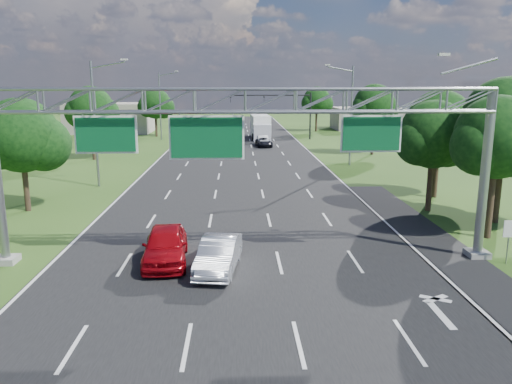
{
  "coord_description": "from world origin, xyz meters",
  "views": [
    {
      "loc": [
        -0.14,
        -10.61,
        8.21
      ],
      "look_at": [
        0.73,
        12.03,
        3.3
      ],
      "focal_mm": 35.0,
      "sensor_mm": 36.0,
      "label": 1
    }
  ],
  "objects_px": {
    "traffic_signal": "(287,105)",
    "silver_sedan": "(219,254)",
    "sign_gantry": "(247,114)",
    "red_coupe": "(165,245)",
    "regulatory_sign": "(509,233)",
    "box_truck": "(261,127)"
  },
  "relations": [
    {
      "from": "traffic_signal",
      "to": "silver_sedan",
      "type": "xyz_separation_m",
      "value": [
        -8.48,
        -54.32,
        -4.42
      ]
    },
    {
      "from": "sign_gantry",
      "to": "red_coupe",
      "type": "height_order",
      "value": "sign_gantry"
    },
    {
      "from": "sign_gantry",
      "to": "red_coupe",
      "type": "bearing_deg",
      "value": -176.94
    },
    {
      "from": "sign_gantry",
      "to": "regulatory_sign",
      "type": "distance_m",
      "value": 13.25
    },
    {
      "from": "box_truck",
      "to": "red_coupe",
      "type": "bearing_deg",
      "value": -100.29
    },
    {
      "from": "box_truck",
      "to": "sign_gantry",
      "type": "bearing_deg",
      "value": -96.32
    },
    {
      "from": "box_truck",
      "to": "silver_sedan",
      "type": "bearing_deg",
      "value": -97.59
    },
    {
      "from": "regulatory_sign",
      "to": "traffic_signal",
      "type": "xyz_separation_m",
      "value": [
        -4.92,
        54.02,
        3.66
      ]
    },
    {
      "from": "sign_gantry",
      "to": "traffic_signal",
      "type": "distance_m",
      "value": 53.51
    },
    {
      "from": "sign_gantry",
      "to": "red_coupe",
      "type": "relative_size",
      "value": 4.74
    },
    {
      "from": "silver_sedan",
      "to": "sign_gantry",
      "type": "bearing_deg",
      "value": 52.72
    },
    {
      "from": "regulatory_sign",
      "to": "red_coupe",
      "type": "relative_size",
      "value": 0.42
    },
    {
      "from": "red_coupe",
      "to": "box_truck",
      "type": "height_order",
      "value": "box_truck"
    },
    {
      "from": "traffic_signal",
      "to": "box_truck",
      "type": "distance_m",
      "value": 5.5
    },
    {
      "from": "red_coupe",
      "to": "regulatory_sign",
      "type": "bearing_deg",
      "value": -7.29
    },
    {
      "from": "sign_gantry",
      "to": "silver_sedan",
      "type": "height_order",
      "value": "sign_gantry"
    },
    {
      "from": "traffic_signal",
      "to": "red_coupe",
      "type": "xyz_separation_m",
      "value": [
        -11.0,
        -53.21,
        -4.32
      ]
    },
    {
      "from": "regulatory_sign",
      "to": "traffic_signal",
      "type": "bearing_deg",
      "value": 95.2
    },
    {
      "from": "sign_gantry",
      "to": "red_coupe",
      "type": "xyz_separation_m",
      "value": [
        -3.86,
        -0.21,
        -6.05
      ]
    },
    {
      "from": "regulatory_sign",
      "to": "silver_sedan",
      "type": "xyz_separation_m",
      "value": [
        -13.4,
        -0.3,
        -0.77
      ]
    },
    {
      "from": "box_truck",
      "to": "regulatory_sign",
      "type": "bearing_deg",
      "value": -83.91
    },
    {
      "from": "regulatory_sign",
      "to": "silver_sedan",
      "type": "bearing_deg",
      "value": -178.71
    }
  ]
}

